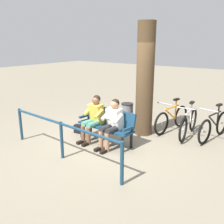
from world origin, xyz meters
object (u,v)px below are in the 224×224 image
object	(u,v)px
person_companion	(94,116)
bicycle_red	(189,123)
bench	(107,123)
bicycle_blue	(214,126)
handbag	(79,129)
tree_trunk	(145,80)
litter_bin	(127,116)
bicycle_black	(172,119)
person_reading	(112,121)

from	to	relation	value
person_companion	bicycle_red	size ratio (longest dim) A/B	0.72
bench	bicycle_blue	bearing A→B (deg)	-134.46
bench	bicycle_red	size ratio (longest dim) A/B	0.98
handbag	tree_trunk	bearing A→B (deg)	-144.20
bicycle_blue	handbag	bearing A→B (deg)	-50.78
handbag	litter_bin	xyz separation A→B (m)	(-0.92, -1.07, 0.28)
tree_trunk	bicycle_red	distance (m)	1.69
bicycle_black	person_companion	bearing A→B (deg)	-26.12
bicycle_red	litter_bin	bearing A→B (deg)	-76.08
tree_trunk	bicycle_blue	world-z (taller)	tree_trunk
tree_trunk	handbag	bearing A→B (deg)	35.80
bench	person_companion	distance (m)	0.39
person_reading	litter_bin	bearing A→B (deg)	-67.16
litter_bin	tree_trunk	bearing A→B (deg)	179.05
litter_bin	bicycle_black	world-z (taller)	bicycle_black
handbag	bicycle_red	world-z (taller)	bicycle_red
person_reading	bicycle_red	size ratio (longest dim) A/B	0.72
person_reading	handbag	world-z (taller)	person_reading
tree_trunk	litter_bin	bearing A→B (deg)	-0.95
bicycle_blue	person_companion	bearing A→B (deg)	-42.30
person_reading	litter_bin	size ratio (longest dim) A/B	1.51
bicycle_blue	bicycle_red	bearing A→B (deg)	-65.33
bicycle_black	handbag	bearing A→B (deg)	-40.12
person_reading	bicycle_black	distance (m)	2.11
litter_bin	bicycle_red	xyz separation A→B (m)	(-1.64, -0.57, -0.04)
bicycle_black	litter_bin	bearing A→B (deg)	-49.31
bench	person_reading	xyz separation A→B (m)	(-0.30, 0.19, 0.16)
bench	tree_trunk	xyz separation A→B (m)	(-0.46, -1.08, 1.01)
person_companion	bench	bearing A→B (deg)	-152.74
bench	handbag	size ratio (longest dim) A/B	5.46
person_companion	bicycle_blue	bearing A→B (deg)	-136.48
tree_trunk	bicycle_red	xyz separation A→B (m)	(-1.08, -0.58, -1.16)
handbag	bicycle_black	bearing A→B (deg)	-139.00
handbag	litter_bin	distance (m)	1.44
bicycle_blue	bicycle_black	size ratio (longest dim) A/B	1.00
person_reading	bicycle_red	xyz separation A→B (m)	(-1.24, -1.85, -0.31)
handbag	bicycle_black	xyz separation A→B (m)	(-2.02, -1.76, 0.24)
tree_trunk	litter_bin	world-z (taller)	tree_trunk
bicycle_red	bicycle_blue	bearing A→B (deg)	99.86
bicycle_red	person_companion	bearing A→B (deg)	-51.49
bicycle_blue	bicycle_black	bearing A→B (deg)	-77.70
person_reading	bicycle_red	distance (m)	2.25
handbag	litter_bin	size ratio (longest dim) A/B	0.38
handbag	bicycle_red	bearing A→B (deg)	-147.34
person_reading	bicycle_black	xyz separation A→B (m)	(-0.70, -1.97, -0.31)
handbag	bicycle_blue	size ratio (longest dim) A/B	0.18
bench	person_reading	bearing A→B (deg)	152.94
tree_trunk	bicycle_blue	size ratio (longest dim) A/B	1.82
person_reading	bicycle_blue	distance (m)	2.77
tree_trunk	bicycle_black	size ratio (longest dim) A/B	1.82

